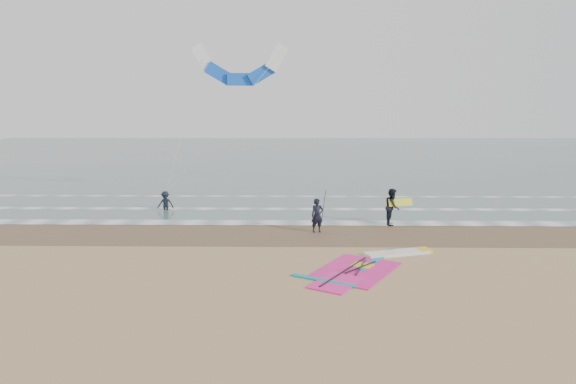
{
  "coord_description": "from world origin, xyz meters",
  "views": [
    {
      "loc": [
        -0.79,
        -18.27,
        5.98
      ],
      "look_at": [
        -1.17,
        5.0,
        2.2
      ],
      "focal_mm": 32.0,
      "sensor_mm": 36.0,
      "label": 1
    }
  ],
  "objects_px": {
    "person_standing": "(317,215)",
    "person_walking": "(392,207)",
    "person_wading": "(165,198)",
    "windsurf_rig": "(369,265)",
    "surf_kite": "(240,69)"
  },
  "relations": [
    {
      "from": "person_standing",
      "to": "person_walking",
      "type": "bearing_deg",
      "value": 6.75
    },
    {
      "from": "person_walking",
      "to": "person_wading",
      "type": "relative_size",
      "value": 1.26
    },
    {
      "from": "person_walking",
      "to": "person_wading",
      "type": "distance_m",
      "value": 13.27
    },
    {
      "from": "surf_kite",
      "to": "person_walking",
      "type": "bearing_deg",
      "value": -40.13
    },
    {
      "from": "windsurf_rig",
      "to": "surf_kite",
      "type": "distance_m",
      "value": 17.93
    },
    {
      "from": "person_wading",
      "to": "surf_kite",
      "type": "distance_m",
      "value": 9.52
    },
    {
      "from": "person_standing",
      "to": "surf_kite",
      "type": "distance_m",
      "value": 12.67
    },
    {
      "from": "person_walking",
      "to": "person_wading",
      "type": "height_order",
      "value": "person_walking"
    },
    {
      "from": "person_walking",
      "to": "surf_kite",
      "type": "distance_m",
      "value": 13.56
    },
    {
      "from": "windsurf_rig",
      "to": "person_standing",
      "type": "bearing_deg",
      "value": 107.93
    },
    {
      "from": "person_wading",
      "to": "windsurf_rig",
      "type": "bearing_deg",
      "value": -42.43
    },
    {
      "from": "person_standing",
      "to": "person_wading",
      "type": "height_order",
      "value": "person_standing"
    },
    {
      "from": "windsurf_rig",
      "to": "person_standing",
      "type": "relative_size",
      "value": 3.55
    },
    {
      "from": "person_standing",
      "to": "person_wading",
      "type": "distance_m",
      "value": 10.27
    },
    {
      "from": "person_walking",
      "to": "windsurf_rig",
      "type": "bearing_deg",
      "value": 175.25
    }
  ]
}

